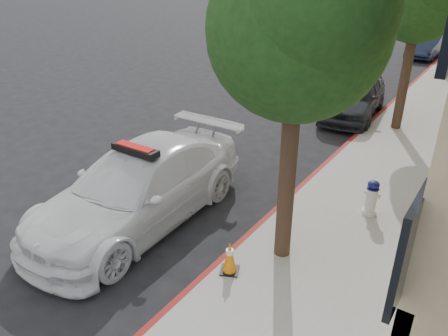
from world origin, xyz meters
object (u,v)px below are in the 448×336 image
parked_car_far (427,45)px  fire_hydrant (371,198)px  traffic_cone (230,257)px  police_car (139,187)px  parked_car_mid (354,97)px

parked_car_far → fire_hydrant: (2.64, -18.28, -0.10)m
fire_hydrant → traffic_cone: (-1.46, -3.32, -0.09)m
police_car → traffic_cone: police_car is taller
fire_hydrant → police_car: bearing=-141.5°
parked_car_far → fire_hydrant: 18.47m
parked_car_mid → fire_hydrant: size_ratio=5.28×
police_car → parked_car_mid: size_ratio=1.31×
fire_hydrant → parked_car_mid: bearing=116.9°
fire_hydrant → parked_car_far: bearing=102.6°
parked_car_mid → traffic_cone: 9.75m
parked_car_mid → parked_car_far: parked_car_mid is taller
parked_car_mid → traffic_cone: (1.18, -9.67, -0.27)m
police_car → traffic_cone: size_ratio=8.97×
police_car → parked_car_mid: police_car is taller
parked_car_mid → traffic_cone: parked_car_mid is taller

